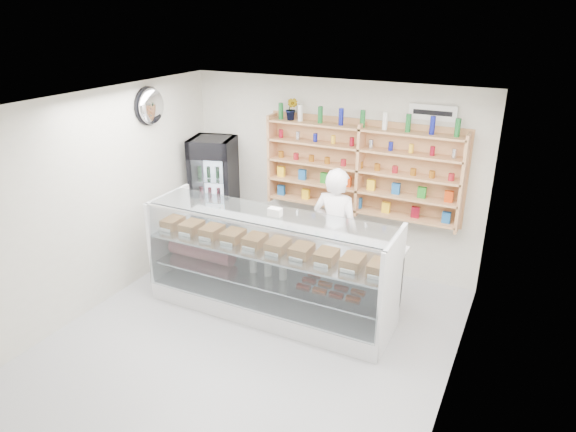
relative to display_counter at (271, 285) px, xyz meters
The scene contains 8 objects.
room 1.30m from the display_counter, 82.26° to the right, with size 5.00×5.00×5.00m.
display_counter is the anchor object (origin of this frame).
shop_worker 1.14m from the display_counter, 58.15° to the left, with size 0.65×0.43×1.79m, color white.
drinks_cooler 2.27m from the display_counter, 142.34° to the left, with size 0.81×0.80×1.84m.
wall_shelving 2.06m from the display_counter, 68.61° to the left, with size 2.84×0.28×1.33m.
potted_plant 2.56m from the display_counter, 106.81° to the left, with size 0.18×0.14×0.33m, color #1E6626.
security_mirror 2.95m from the display_counter, 168.74° to the left, with size 0.15×0.50×0.50m, color silver.
wall_sign 3.07m from the display_counter, 48.11° to the left, with size 0.62×0.03×0.20m, color white.
Camera 1 is at (2.70, -4.32, 3.71)m, focal length 32.00 mm.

